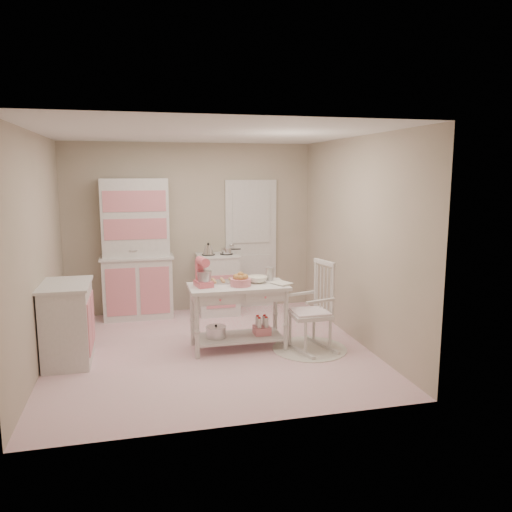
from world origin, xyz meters
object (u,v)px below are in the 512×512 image
Objects in this scene: hutch at (136,249)px; bread_basket at (241,282)px; rocking_chair at (310,306)px; stove at (218,284)px; base_cabinet at (68,323)px; work_table at (238,317)px; stand_mixer at (203,273)px.

hutch is 2.11m from bread_basket.
rocking_chair is at bearing -43.40° from hutch.
base_cabinet is (-2.00, -1.59, 0.00)m from stove.
hutch reaches higher than stove.
work_table is (-0.01, -1.62, -0.06)m from stove.
stand_mixer is (0.77, -1.65, -0.07)m from hutch.
work_table is at bearing 147.97° from rocking_chair.
stand_mixer is at bearing -105.06° from stove.
stand_mixer reaches higher than base_cabinet.
stand_mixer is at bearing 152.53° from rocking_chair.
stand_mixer is 1.36× the size of bread_basket.
rocking_chair is (0.83, -1.87, 0.09)m from stove.
hutch is 1.73× the size of work_table.
stove is at bearing 98.83° from rocking_chair.
rocking_chair is 3.24× the size of stand_mixer.
stove and base_cabinet have the same top height.
stand_mixer is (-0.43, -1.60, 0.51)m from stove.
stove is at bearing 90.35° from bread_basket.
work_table is at bearing -0.65° from base_cabinet.
stove is at bearing -2.39° from hutch.
rocking_chair is at bearing -24.67° from stand_mixer.
stove is 0.77× the size of work_table.
stand_mixer is 0.46m from bread_basket.
hutch is at bearing 121.44° from rocking_chair.
rocking_chair is at bearing -5.62° from base_cabinet.
stand_mixer is at bearing 177.27° from work_table.
hutch reaches higher than stand_mixer.
bread_basket reaches higher than work_table.
base_cabinet is 1.99m from work_table.
work_table is 4.80× the size of bread_basket.
hutch reaches higher than work_table.
rocking_chair is 1.36m from stand_mixer.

